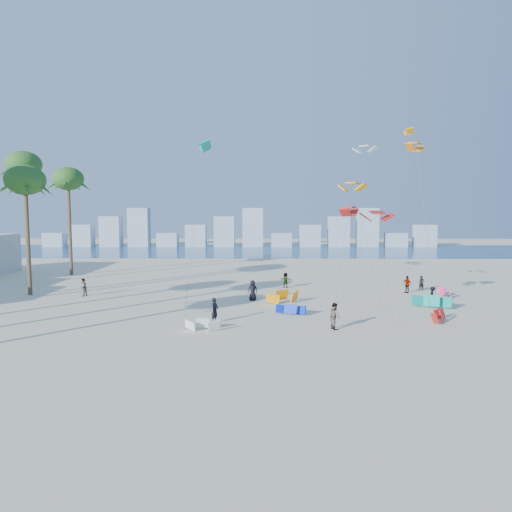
{
  "coord_description": "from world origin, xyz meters",
  "views": [
    {
      "loc": [
        3.54,
        -22.65,
        8.33
      ],
      "look_at": [
        3.0,
        16.0,
        4.5
      ],
      "focal_mm": 33.84,
      "sensor_mm": 36.0,
      "label": 1
    }
  ],
  "objects": [
    {
      "name": "kitesurfer_near",
      "position": [
        0.05,
        11.87,
        0.93
      ],
      "size": [
        0.69,
        0.8,
        1.85
      ],
      "primitive_type": "imported",
      "rotation": [
        0.0,
        0.0,
        1.12
      ],
      "color": "black",
      "rests_on": "ground"
    },
    {
      "name": "ground",
      "position": [
        0.0,
        0.0,
        0.0
      ],
      "size": [
        220.0,
        220.0,
        0.0
      ],
      "primitive_type": "plane",
      "color": "beige",
      "rests_on": "ground"
    },
    {
      "name": "grounded_kites",
      "position": [
        11.06,
        16.46,
        0.46
      ],
      "size": [
        23.05,
        14.73,
        1.04
      ],
      "color": "silver",
      "rests_on": "ground"
    },
    {
      "name": "flying_kites",
      "position": [
        15.82,
        22.71,
        11.65
      ],
      "size": [
        35.68,
        29.06,
        18.5
      ],
      "color": "#B71812",
      "rests_on": "ground"
    },
    {
      "name": "kitesurfers_far",
      "position": [
        6.42,
        23.17,
        0.83
      ],
      "size": [
        33.97,
        9.56,
        1.86
      ],
      "color": "black",
      "rests_on": "ground"
    },
    {
      "name": "distant_skyline",
      "position": [
        -1.19,
        82.0,
        3.09
      ],
      "size": [
        85.0,
        3.0,
        8.4
      ],
      "color": "#9EADBF",
      "rests_on": "ground"
    },
    {
      "name": "kitesurfer_mid",
      "position": [
        8.52,
        10.15,
        0.92
      ],
      "size": [
        0.94,
        1.07,
        1.84
      ],
      "primitive_type": "imported",
      "rotation": [
        0.0,
        0.0,
        1.89
      ],
      "color": "gray",
      "rests_on": "ground"
    },
    {
      "name": "ocean",
      "position": [
        0.0,
        72.0,
        0.01
      ],
      "size": [
        220.0,
        220.0,
        0.0
      ],
      "primitive_type": "plane",
      "color": "navy",
      "rests_on": "ground"
    }
  ]
}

